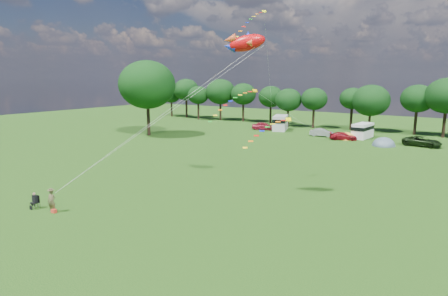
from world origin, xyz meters
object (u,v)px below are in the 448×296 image
Objects in this scene: car_d at (422,141)px; camp_chair at (35,199)px; big_tree at (147,85)px; tent_greyblue at (384,146)px; car_a at (263,126)px; car_c at (343,136)px; campervan_b at (280,122)px; fish_kite at (244,43)px; campervan_c at (363,130)px; tent_orange at (346,139)px; kite_flyer at (52,201)px; car_b at (322,133)px.

car_d is 52.77m from camp_chair.
big_tree is at bearing 117.41° from camp_chair.
car_a is at bearing 167.53° from tent_greyblue.
car_a reaches higher than car_c.
big_tree is at bearing -161.35° from tent_greyblue.
car_a is 24.21m from tent_greyblue.
fish_kite reaches higher than campervan_b.
campervan_c is 3.78m from tent_orange.
tent_orange is 0.90× the size of fish_kite.
car_a is 17.27m from tent_orange.
campervan_c is 1.60× the size of tent_orange.
car_c is 0.80× the size of campervan_c.
big_tree is 3.09× the size of car_c.
camp_chair is (-1.89, -0.28, -0.09)m from kite_flyer.
tent_orange is at bearing -109.46° from car_b.
campervan_c is at bearing -102.10° from car_a.
car_c is (30.65, 14.55, -8.37)m from big_tree.
big_tree is 26.76m from campervan_b.
big_tree is at bearing 122.88° from fish_kite.
car_c is 4.50m from campervan_c.
car_c is 0.78× the size of car_d.
fish_kite is (15.67, -40.11, 11.59)m from campervan_b.
big_tree is at bearing -153.41° from tent_orange.
car_b is 0.90× the size of car_c.
car_d is 25.99m from campervan_b.
camp_chair is at bearing 163.67° from car_d.
car_a is at bearing 93.41° from car_d.
car_d reaches higher than tent_greyblue.
big_tree is 2.48× the size of campervan_c.
tent_orange is 38.36m from fish_kite.
kite_flyer is (8.33, -50.14, 0.12)m from car_a.
big_tree reaches higher than camp_chair.
car_d reaches higher than car_b.
campervan_b reaches higher than car_c.
car_d is at bearing -102.32° from campervan_c.
campervan_c is at bearing 49.66° from kite_flyer.
campervan_b is at bearing 161.60° from tent_greyblue.
big_tree is 3.99× the size of tent_orange.
car_c is 47.60m from kite_flyer.
tent_orange is at bearing -33.06° from car_c.
car_d reaches higher than tent_orange.
camp_chair is at bearing -159.96° from fish_kite.
campervan_c is 1.41× the size of tent_greyblue.
campervan_b reaches higher than car_d.
car_b is 10.30m from campervan_b.
car_d is 3.14× the size of kite_flyer.
tent_greyblue is 36.06m from fish_kite.
fish_kite is (-0.43, -39.02, 11.77)m from campervan_c.
car_c is at bearing 102.43° from car_d.
camp_chair is (-17.20, -45.19, 0.77)m from tent_greyblue.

